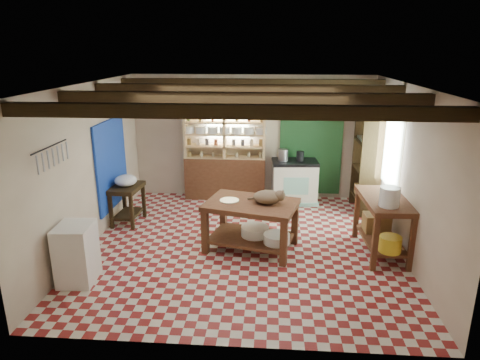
# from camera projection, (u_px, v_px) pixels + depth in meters

# --- Properties ---
(floor) EXTENTS (5.00, 5.00, 0.02)m
(floor) POSITION_uv_depth(u_px,v_px,m) (244.00, 246.00, 7.06)
(floor) COLOR maroon
(floor) RESTS_ON ground
(ceiling) EXTENTS (5.00, 5.00, 0.02)m
(ceiling) POSITION_uv_depth(u_px,v_px,m) (244.00, 85.00, 6.28)
(ceiling) COLOR #45464A
(ceiling) RESTS_ON wall_back
(wall_back) EXTENTS (5.00, 0.04, 2.60)m
(wall_back) POSITION_uv_depth(u_px,v_px,m) (252.00, 137.00, 9.05)
(wall_back) COLOR beige
(wall_back) RESTS_ON floor
(wall_front) EXTENTS (5.00, 0.04, 2.60)m
(wall_front) POSITION_uv_depth(u_px,v_px,m) (227.00, 238.00, 4.29)
(wall_front) COLOR beige
(wall_front) RESTS_ON floor
(wall_left) EXTENTS (0.04, 5.00, 2.60)m
(wall_left) POSITION_uv_depth(u_px,v_px,m) (88.00, 167.00, 6.85)
(wall_left) COLOR beige
(wall_left) RESTS_ON floor
(wall_right) EXTENTS (0.04, 5.00, 2.60)m
(wall_right) POSITION_uv_depth(u_px,v_px,m) (408.00, 173.00, 6.49)
(wall_right) COLOR beige
(wall_right) RESTS_ON floor
(ceiling_beams) EXTENTS (5.00, 3.80, 0.15)m
(ceiling_beams) POSITION_uv_depth(u_px,v_px,m) (244.00, 93.00, 6.32)
(ceiling_beams) COLOR #342512
(ceiling_beams) RESTS_ON ceiling
(blue_wall_patch) EXTENTS (0.04, 1.40, 1.60)m
(blue_wall_patch) POSITION_uv_depth(u_px,v_px,m) (112.00, 164.00, 7.76)
(blue_wall_patch) COLOR #173DB2
(blue_wall_patch) RESTS_ON wall_left
(green_wall_patch) EXTENTS (1.30, 0.04, 2.30)m
(green_wall_patch) POSITION_uv_depth(u_px,v_px,m) (311.00, 141.00, 8.95)
(green_wall_patch) COLOR #1D4A22
(green_wall_patch) RESTS_ON wall_back
(window_back) EXTENTS (0.90, 0.02, 0.80)m
(window_back) POSITION_uv_depth(u_px,v_px,m) (228.00, 118.00, 8.95)
(window_back) COLOR silver
(window_back) RESTS_ON wall_back
(window_right) EXTENTS (0.02, 1.30, 1.20)m
(window_right) POSITION_uv_depth(u_px,v_px,m) (390.00, 151.00, 7.41)
(window_right) COLOR silver
(window_right) RESTS_ON wall_right
(utensil_rail) EXTENTS (0.06, 0.90, 0.28)m
(utensil_rail) POSITION_uv_depth(u_px,v_px,m) (51.00, 156.00, 5.56)
(utensil_rail) COLOR black
(utensil_rail) RESTS_ON wall_left
(pot_rack) EXTENTS (0.86, 0.12, 0.36)m
(pot_rack) POSITION_uv_depth(u_px,v_px,m) (315.00, 98.00, 8.27)
(pot_rack) COLOR black
(pot_rack) RESTS_ON ceiling
(shelving_unit) EXTENTS (1.70, 0.34, 2.20)m
(shelving_unit) POSITION_uv_depth(u_px,v_px,m) (225.00, 148.00, 8.97)
(shelving_unit) COLOR #DBB57E
(shelving_unit) RESTS_ON floor
(tall_rack) EXTENTS (0.40, 0.86, 2.00)m
(tall_rack) POSITION_uv_depth(u_px,v_px,m) (367.00, 162.00, 8.31)
(tall_rack) COLOR #342512
(tall_rack) RESTS_ON floor
(work_table) EXTENTS (1.59, 1.26, 0.79)m
(work_table) POSITION_uv_depth(u_px,v_px,m) (251.00, 226.00, 6.84)
(work_table) COLOR brown
(work_table) RESTS_ON floor
(stove) EXTENTS (0.96, 0.69, 0.90)m
(stove) POSITION_uv_depth(u_px,v_px,m) (294.00, 182.00, 8.90)
(stove) COLOR #ECE6CD
(stove) RESTS_ON floor
(prep_table) EXTENTS (0.53, 0.74, 0.72)m
(prep_table) POSITION_uv_depth(u_px,v_px,m) (128.00, 204.00, 7.88)
(prep_table) COLOR #342512
(prep_table) RESTS_ON floor
(white_cabinet) EXTENTS (0.50, 0.58, 0.83)m
(white_cabinet) POSITION_uv_depth(u_px,v_px,m) (77.00, 254.00, 5.88)
(white_cabinet) COLOR white
(white_cabinet) RESTS_ON floor
(right_counter) EXTENTS (0.69, 1.31, 0.92)m
(right_counter) POSITION_uv_depth(u_px,v_px,m) (382.00, 226.00, 6.68)
(right_counter) COLOR brown
(right_counter) RESTS_ON floor
(cat) EXTENTS (0.48, 0.38, 0.20)m
(cat) POSITION_uv_depth(u_px,v_px,m) (268.00, 197.00, 6.66)
(cat) COLOR #896D4F
(cat) RESTS_ON work_table
(steel_tray) EXTENTS (0.37, 0.37, 0.02)m
(steel_tray) POSITION_uv_depth(u_px,v_px,m) (229.00, 200.00, 6.79)
(steel_tray) COLOR #A2A3A9
(steel_tray) RESTS_ON work_table
(basin_large) EXTENTS (0.55, 0.55, 0.16)m
(basin_large) POSITION_uv_depth(u_px,v_px,m) (255.00, 231.00, 6.91)
(basin_large) COLOR white
(basin_large) RESTS_ON work_table
(basin_small) EXTENTS (0.51, 0.51, 0.15)m
(basin_small) POSITION_uv_depth(u_px,v_px,m) (277.00, 239.00, 6.65)
(basin_small) COLOR white
(basin_small) RESTS_ON work_table
(kettle_left) EXTENTS (0.22, 0.22, 0.24)m
(kettle_left) POSITION_uv_depth(u_px,v_px,m) (283.00, 155.00, 8.73)
(kettle_left) COLOR #A2A3A9
(kettle_left) RESTS_ON stove
(kettle_right) EXTENTS (0.17, 0.17, 0.20)m
(kettle_right) POSITION_uv_depth(u_px,v_px,m) (300.00, 156.00, 8.74)
(kettle_right) COLOR black
(kettle_right) RESTS_ON stove
(enamel_bowl) EXTENTS (0.43, 0.43, 0.20)m
(enamel_bowl) POSITION_uv_depth(u_px,v_px,m) (126.00, 180.00, 7.75)
(enamel_bowl) COLOR white
(enamel_bowl) RESTS_ON prep_table
(white_bucket) EXTENTS (0.30, 0.30, 0.29)m
(white_bucket) POSITION_uv_depth(u_px,v_px,m) (390.00, 197.00, 6.17)
(white_bucket) COLOR white
(white_bucket) RESTS_ON right_counter
(wicker_basket) EXTENTS (0.42, 0.34, 0.28)m
(wicker_basket) POSITION_uv_depth(u_px,v_px,m) (376.00, 223.00, 6.99)
(wicker_basket) COLOR olive
(wicker_basket) RESTS_ON right_counter
(yellow_tub) EXTENTS (0.34, 0.34, 0.24)m
(yellow_tub) POSITION_uv_depth(u_px,v_px,m) (390.00, 244.00, 6.28)
(yellow_tub) COLOR yellow
(yellow_tub) RESTS_ON right_counter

